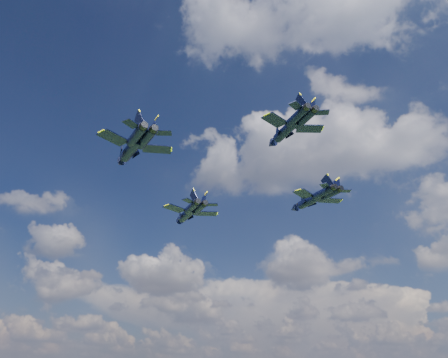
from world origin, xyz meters
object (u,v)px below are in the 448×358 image
(jet_lead, at_px, (186,214))
(jet_right, at_px, (309,201))
(jet_left, at_px, (130,150))
(jet_slot, at_px, (285,131))

(jet_lead, distance_m, jet_right, 29.08)
(jet_left, bearing_deg, jet_right, -5.44)
(jet_left, xyz_separation_m, jet_right, (25.58, 27.38, -3.40))
(jet_lead, bearing_deg, jet_left, -130.95)
(jet_lead, bearing_deg, jet_right, -50.55)
(jet_right, bearing_deg, jet_lead, 124.83)
(jet_right, bearing_deg, jet_slot, -138.18)
(jet_lead, xyz_separation_m, jet_right, (29.00, -1.43, -1.59))
(jet_left, height_order, jet_slot, jet_left)
(jet_right, bearing_deg, jet_left, 174.59)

